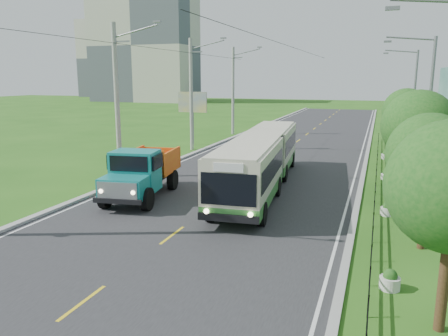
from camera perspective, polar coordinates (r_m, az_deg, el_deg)
The scene contains 28 objects.
ground at distance 18.83m, azimuth -6.78°, elevation -8.76°, with size 240.00×240.00×0.00m, color #245814.
road at distance 37.21m, azimuth 6.96°, elevation 1.49°, with size 14.00×120.00×0.02m, color #28282B.
curb_left at distance 39.37m, azimuth -3.31°, elevation 2.22°, with size 0.40×120.00×0.15m, color #9E9E99.
curb_right at distance 36.36m, azimuth 18.02°, elevation 0.82°, with size 0.30×120.00×0.10m, color #9E9E99.
edge_line_left at distance 39.17m, azimuth -2.57°, elevation 2.10°, with size 0.12×120.00×0.00m, color silver.
edge_line_right at distance 36.38m, azimuth 17.23°, elevation 0.83°, with size 0.12×120.00×0.00m, color silver.
centre_dash at distance 18.82m, azimuth -6.78°, elevation -8.69°, with size 0.12×2.20×0.00m, color yellow.
railing_right at distance 30.41m, azimuth 19.27°, elevation -0.83°, with size 0.04×40.00×0.60m, color black.
pole_near at distance 29.63m, azimuth -13.75°, elevation 8.55°, with size 3.51×0.32×10.00m.
pole_mid at distance 40.20m, azimuth -4.25°, elevation 9.60°, with size 3.51×0.32×10.00m.
pole_far at distance 51.40m, azimuth 1.23°, elevation 10.08°, with size 3.51×0.32×10.00m.
tree_second at distance 18.26m, azimuth 25.32°, elevation 1.00°, with size 3.18×3.26×5.30m.
tree_third at distance 24.12m, azimuth 24.11°, elevation 4.58°, with size 3.60×3.62×6.00m.
tree_fourth at distance 30.11m, azimuth 23.23°, elevation 5.11°, with size 3.24×3.31×5.40m.
tree_fifth at distance 36.06m, azimuth 22.73°, elevation 6.51°, with size 3.48×3.52×5.80m.
tree_back at distance 42.05m, azimuth 22.32°, elevation 6.89°, with size 3.30×3.36×5.50m.
streetlight_mid at distance 29.93m, azimuth 24.96°, elevation 7.47°, with size 3.02×0.20×9.07m.
streetlight_far at distance 43.88m, azimuth 23.38°, elevation 8.61°, with size 3.02×0.20×9.07m.
planter_front at distance 15.14m, azimuth 20.85°, elevation -13.58°, with size 0.64×0.64×0.67m.
planter_near at distance 22.66m, azimuth 20.54°, elevation -5.12°, with size 0.64×0.64×0.67m.
planter_mid at distance 30.42m, azimuth 20.39°, elevation -0.93°, with size 0.64×0.64×0.67m.
planter_far at distance 38.29m, azimuth 20.31°, elevation 1.55°, with size 0.64×0.64×0.67m.
billboard_left at distance 43.50m, azimuth -4.13°, elevation 8.14°, with size 3.00×0.20×5.20m.
billboard_right at distance 36.05m, azimuth 26.84°, elevation 8.55°, with size 0.24×6.00×7.30m.
apartment_near at distance 127.67m, azimuth -10.37°, elevation 15.32°, with size 28.00×14.00×30.00m, color #B7B2A3.
apartment_far at distance 161.88m, azimuth -13.73°, elevation 13.67°, with size 24.00×14.00×26.00m, color #B7B2A3.
bus at distance 26.12m, azimuth 4.83°, elevation 1.44°, with size 4.19×16.68×3.19m.
dump_truck at distance 24.49m, azimuth -10.68°, elevation -0.22°, with size 3.49×6.93×2.79m.
Camera 1 is at (7.94, -15.76, 6.56)m, focal length 35.00 mm.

